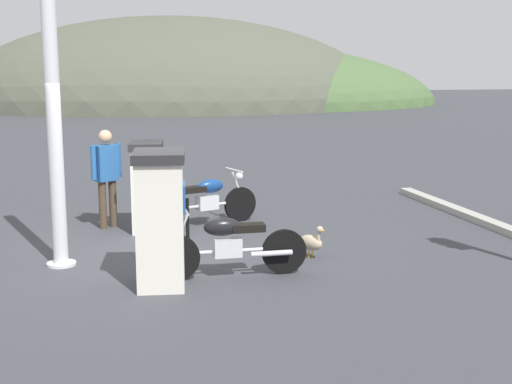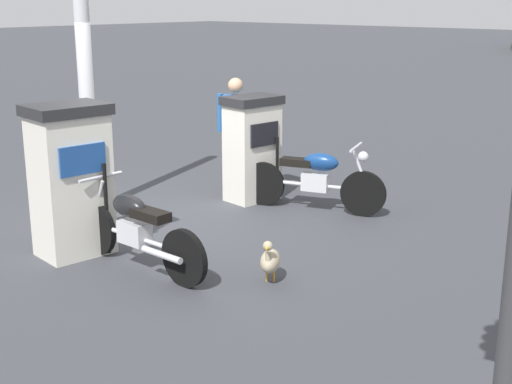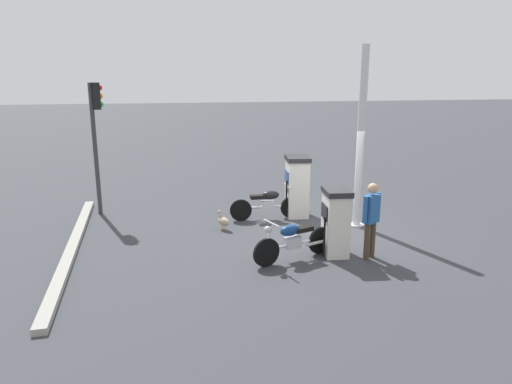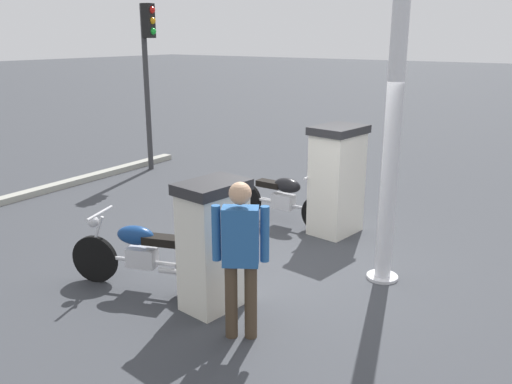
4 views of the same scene
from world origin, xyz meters
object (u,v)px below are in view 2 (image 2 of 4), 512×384
object	(u,v)px
motorcycle_near_pump	(135,228)
motorcycle_far_pump	(314,178)
wandering_duck	(270,260)
fuel_pump_near	(71,180)
attendant_person	(236,125)
fuel_pump_far	(252,148)
canopy_support_pole	(83,44)

from	to	relation	value
motorcycle_near_pump	motorcycle_far_pump	bearing A→B (deg)	87.87
motorcycle_far_pump	wandering_duck	xyz separation A→B (m)	(1.20, -2.31, -0.22)
fuel_pump_near	motorcycle_far_pump	distance (m)	3.32
attendant_person	fuel_pump_far	bearing A→B (deg)	-28.58
wandering_duck	motorcycle_near_pump	bearing A→B (deg)	-153.03
wandering_duck	canopy_support_pole	world-z (taller)	canopy_support_pole
attendant_person	wandering_duck	distance (m)	3.87
fuel_pump_far	canopy_support_pole	world-z (taller)	canopy_support_pole
motorcycle_far_pump	attendant_person	xyz separation A→B (m)	(-1.65, 0.21, 0.50)
canopy_support_pole	wandering_duck	bearing A→B (deg)	-5.68
motorcycle_near_pump	wandering_duck	world-z (taller)	motorcycle_near_pump
fuel_pump_far	wandering_duck	distance (m)	3.12
wandering_duck	fuel_pump_near	bearing A→B (deg)	-159.31
wandering_duck	canopy_support_pole	xyz separation A→B (m)	(-3.49, 0.35, 1.99)
fuel_pump_far	wandering_duck	world-z (taller)	fuel_pump_far
fuel_pump_near	motorcycle_near_pump	bearing A→B (deg)	10.40
attendant_person	motorcycle_near_pump	bearing A→B (deg)	-64.22
fuel_pump_far	motorcycle_near_pump	world-z (taller)	fuel_pump_far
fuel_pump_near	canopy_support_pole	xyz separation A→B (m)	(-1.30, 1.17, 1.36)
fuel_pump_near	wandering_duck	bearing A→B (deg)	20.69
fuel_pump_far	wandering_duck	xyz separation A→B (m)	(2.19, -2.16, -0.52)
fuel_pump_far	motorcycle_far_pump	world-z (taller)	fuel_pump_far
attendant_person	canopy_support_pole	world-z (taller)	canopy_support_pole
motorcycle_far_pump	canopy_support_pole	world-z (taller)	canopy_support_pole
fuel_pump_near	motorcycle_far_pump	bearing A→B (deg)	72.43
fuel_pump_near	attendant_person	xyz separation A→B (m)	(-0.66, 3.35, 0.09)
fuel_pump_far	canopy_support_pole	xyz separation A→B (m)	(-1.30, -1.82, 1.46)
fuel_pump_near	fuel_pump_far	distance (m)	2.99
motorcycle_near_pump	fuel_pump_near	bearing A→B (deg)	-169.60
canopy_support_pole	motorcycle_far_pump	bearing A→B (deg)	40.60
motorcycle_far_pump	attendant_person	distance (m)	1.74
attendant_person	canopy_support_pole	bearing A→B (deg)	-106.49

